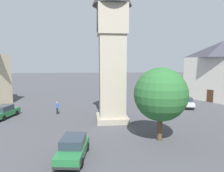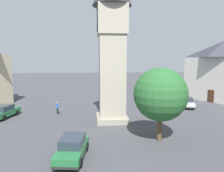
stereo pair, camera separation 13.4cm
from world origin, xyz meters
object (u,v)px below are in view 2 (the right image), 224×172
Objects in this scene: car_red_corner at (4,111)px; car_silver_kerb at (186,102)px; clock_tower at (112,28)px; tree at (160,95)px; building_shop_left at (222,71)px; pedestrian at (57,106)px; lamp_post at (111,87)px; car_blue_kerb at (72,148)px.

car_silver_kerb is at bearing 97.24° from car_red_corner.
car_red_corner is (-2.70, -12.88, -9.67)m from clock_tower.
tree is 0.48× the size of building_shop_left.
car_silver_kerb is (-5.83, 11.77, -9.67)m from clock_tower.
tree is (9.96, 10.18, 3.01)m from pedestrian.
clock_tower is 16.31m from car_silver_kerb.
pedestrian reaches higher than car_silver_kerb.
tree is at bearing 12.15° from lamp_post.
car_blue_kerb is at bearing 13.54° from pedestrian.
car_red_corner is (3.13, -24.64, 0.00)m from car_silver_kerb.
pedestrian is at bearing -83.56° from car_silver_kerb.
lamp_post is at bearing -80.35° from building_shop_left.
tree is (8.92, 16.33, 3.26)m from car_red_corner.
building_shop_left is 2.92× the size of lamp_post.
car_red_corner is at bearing -118.64° from tree.
tree is at bearing 109.22° from car_blue_kerb.
building_shop_left is at bearing 102.76° from car_red_corner.
clock_tower is 4.15× the size of car_blue_kerb.
lamp_post is (-1.03, -11.13, 2.30)m from car_silver_kerb.
lamp_post is at bearing -167.85° from tree.
car_blue_kerb and car_red_corner have the same top height.
car_blue_kerb is 0.96× the size of lamp_post.
tree reaches higher than pedestrian.
car_silver_kerb is 10.49m from building_shop_left.
lamp_post is at bearing 107.13° from car_red_corner.
pedestrian is (-12.46, -3.00, 0.25)m from car_blue_kerb.
tree is 13.41m from lamp_post.
pedestrian is at bearing -134.36° from tree.
clock_tower is 16.33m from car_red_corner.
car_blue_kerb is 2.56× the size of pedestrian.
tree is at bearing -45.59° from building_shop_left.
car_silver_kerb is at bearing 133.20° from car_blue_kerb.
car_silver_kerb and car_red_corner have the same top height.
car_silver_kerb is 1.00× the size of car_red_corner.
car_silver_kerb is 0.98× the size of lamp_post.
car_blue_kerb is at bearing -46.80° from car_silver_kerb.
lamp_post reaches higher than pedestrian.
clock_tower reaches higher than car_silver_kerb.
car_silver_kerb is 18.61m from pedestrian.
clock_tower is 10.10m from lamp_post.
car_red_corner is 2.61× the size of pedestrian.
car_blue_kerb is at bearing -51.68° from building_shop_left.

